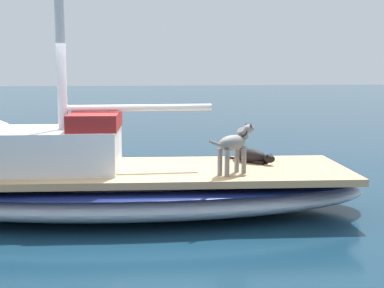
# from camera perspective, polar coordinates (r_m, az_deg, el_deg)

# --- Properties ---
(ground_plane) EXTENTS (120.00, 120.00, 0.00)m
(ground_plane) POSITION_cam_1_polar(r_m,az_deg,el_deg) (8.24, -6.95, -7.11)
(ground_plane) COLOR #143347
(sailboat_main) EXTENTS (3.07, 7.41, 0.66)m
(sailboat_main) POSITION_cam_1_polar(r_m,az_deg,el_deg) (8.16, -6.99, -4.84)
(sailboat_main) COLOR #B2B7C1
(sailboat_main) RESTS_ON ground
(cabin_house) EXTENTS (1.57, 2.32, 0.84)m
(cabin_house) POSITION_cam_1_polar(r_m,az_deg,el_deg) (8.19, -14.90, -0.23)
(cabin_house) COLOR silver
(cabin_house) RESTS_ON sailboat_main
(dog_grey) EXTENTS (0.63, 0.80, 0.70)m
(dog_grey) POSITION_cam_1_polar(r_m,az_deg,el_deg) (7.60, 4.50, -0.03)
(dog_grey) COLOR gray
(dog_grey) RESTS_ON sailboat_main
(dog_black) EXTENTS (0.79, 0.66, 0.22)m
(dog_black) POSITION_cam_1_polar(r_m,az_deg,el_deg) (8.58, 6.34, -1.26)
(dog_black) COLOR black
(dog_black) RESTS_ON sailboat_main
(deck_winch) EXTENTS (0.16, 0.16, 0.21)m
(deck_winch) POSITION_cam_1_polar(r_m,az_deg,el_deg) (8.87, 5.05, -0.99)
(deck_winch) COLOR #B7B7BC
(deck_winch) RESTS_ON sailboat_main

